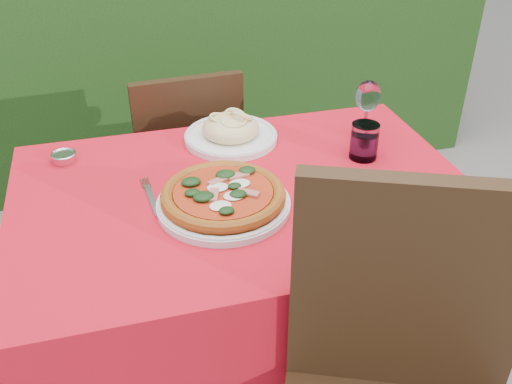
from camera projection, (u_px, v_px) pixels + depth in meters
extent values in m
plane|color=slate|center=(247.00, 373.00, 1.97)|extent=(60.00, 60.00, 0.00)
cube|color=black|center=(166.00, 19.00, 2.80)|extent=(3.20, 0.55, 1.60)
cube|color=#4A3217|center=(244.00, 198.00, 1.58)|extent=(1.20, 0.80, 0.04)
cylinder|color=#4A3217|center=(459.00, 342.00, 1.62)|extent=(0.05, 0.05, 0.70)
cylinder|color=#4A3217|center=(67.00, 260.00, 1.94)|extent=(0.05, 0.05, 0.70)
cylinder|color=#4A3217|center=(360.00, 212.00, 2.18)|extent=(0.05, 0.05, 0.70)
cube|color=red|center=(245.00, 236.00, 1.65)|extent=(1.26, 0.86, 0.32)
cube|color=black|center=(408.00, 289.00, 1.16)|extent=(0.46, 0.23, 0.52)
cube|color=black|center=(184.00, 168.00, 2.31)|extent=(0.42, 0.42, 0.04)
cube|color=black|center=(190.00, 135.00, 2.05)|extent=(0.40, 0.06, 0.43)
cylinder|color=black|center=(215.00, 186.00, 2.61)|extent=(0.03, 0.03, 0.40)
cylinder|color=black|center=(141.00, 199.00, 2.52)|extent=(0.03, 0.03, 0.40)
cylinder|color=black|center=(237.00, 227.00, 2.34)|extent=(0.03, 0.03, 0.40)
cylinder|color=black|center=(155.00, 244.00, 2.25)|extent=(0.03, 0.03, 0.40)
cylinder|color=silver|center=(224.00, 204.00, 1.49)|extent=(0.35, 0.35, 0.02)
cylinder|color=#BE651A|center=(223.00, 198.00, 1.48)|extent=(0.33, 0.33, 0.02)
cylinder|color=maroon|center=(223.00, 192.00, 1.47)|extent=(0.27, 0.27, 0.01)
cylinder|color=silver|center=(231.00, 137.00, 1.81)|extent=(0.29, 0.29, 0.02)
ellipsoid|color=beige|center=(231.00, 128.00, 1.79)|extent=(0.21, 0.21, 0.08)
cylinder|color=silver|center=(364.00, 141.00, 1.69)|extent=(0.08, 0.08, 0.11)
cylinder|color=#90ADC3|center=(364.00, 146.00, 1.70)|extent=(0.07, 0.07, 0.08)
cylinder|color=silver|center=(363.00, 137.00, 1.83)|extent=(0.07, 0.07, 0.01)
cylinder|color=silver|center=(365.00, 122.00, 1.80)|extent=(0.01, 0.01, 0.10)
ellipsoid|color=silver|center=(368.00, 96.00, 1.75)|extent=(0.08, 0.08, 0.10)
cube|color=silver|center=(152.00, 200.00, 1.52)|extent=(0.05, 0.22, 0.01)
cylinder|color=silver|center=(64.00, 158.00, 1.69)|extent=(0.07, 0.07, 0.03)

